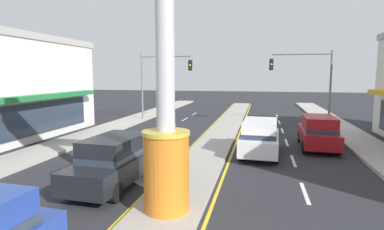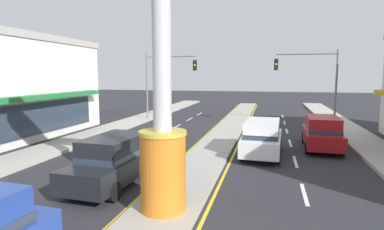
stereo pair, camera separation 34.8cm
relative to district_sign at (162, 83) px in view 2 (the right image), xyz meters
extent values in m
cube|color=#A39E93|center=(0.00, 11.58, -3.95)|extent=(2.18, 52.00, 0.14)
cube|color=#ADA89E|center=(-8.91, 9.58, -3.93)|extent=(2.45, 60.00, 0.18)
cube|color=#ADA89E|center=(8.91, 9.58, -3.93)|extent=(2.45, 60.00, 0.18)
cube|color=silver|center=(-4.39, -1.62, -4.02)|extent=(0.14, 2.20, 0.01)
cube|color=silver|center=(-4.39, 2.78, -4.02)|extent=(0.14, 2.20, 0.01)
cube|color=silver|center=(-4.39, 7.18, -4.02)|extent=(0.14, 2.20, 0.01)
cube|color=silver|center=(-4.39, 11.58, -4.02)|extent=(0.14, 2.20, 0.01)
cube|color=silver|center=(-4.39, 15.98, -4.02)|extent=(0.14, 2.20, 0.01)
cube|color=silver|center=(-4.39, 20.38, -4.02)|extent=(0.14, 2.20, 0.01)
cube|color=silver|center=(-4.39, 24.78, -4.02)|extent=(0.14, 2.20, 0.01)
cube|color=silver|center=(4.39, 2.78, -4.02)|extent=(0.14, 2.20, 0.01)
cube|color=silver|center=(4.39, 7.18, -4.02)|extent=(0.14, 2.20, 0.01)
cube|color=silver|center=(4.39, 11.58, -4.02)|extent=(0.14, 2.20, 0.01)
cube|color=silver|center=(4.39, 15.98, -4.02)|extent=(0.14, 2.20, 0.01)
cube|color=silver|center=(4.39, 20.38, -4.02)|extent=(0.14, 2.20, 0.01)
cube|color=silver|center=(4.39, 24.78, -4.02)|extent=(0.14, 2.20, 0.01)
cube|color=yellow|center=(-1.27, 11.58, -4.02)|extent=(0.12, 52.00, 0.01)
cube|color=yellow|center=(1.27, 11.58, -4.02)|extent=(0.12, 52.00, 0.01)
cylinder|color=orange|center=(0.00, 0.00, -2.71)|extent=(1.38, 1.38, 2.34)
cylinder|color=gold|center=(0.00, 0.00, -1.48)|extent=(1.44, 1.44, 0.12)
cylinder|color=#B7B7BC|center=(0.00, 0.00, 0.88)|extent=(0.55, 0.55, 4.84)
cube|color=#1E7038|center=(-10.76, 5.95, -1.14)|extent=(0.90, 16.32, 0.30)
cube|color=#283342|center=(-11.17, 5.95, -2.52)|extent=(0.08, 15.74, 2.00)
cylinder|color=slate|center=(-8.09, 18.84, -0.92)|extent=(0.16, 0.16, 6.20)
cylinder|color=slate|center=(-5.78, 18.84, 1.88)|extent=(4.62, 0.12, 0.12)
cube|color=black|center=(-3.47, 18.68, 1.07)|extent=(0.32, 0.24, 0.92)
sphere|color=black|center=(-3.47, 18.54, 1.37)|extent=(0.17, 0.17, 0.17)
sphere|color=yellow|center=(-3.47, 18.54, 1.07)|extent=(0.17, 0.17, 0.17)
sphere|color=black|center=(-3.47, 18.54, 0.77)|extent=(0.17, 0.17, 0.17)
cylinder|color=slate|center=(8.09, 18.10, -0.92)|extent=(0.16, 0.16, 6.20)
cylinder|color=slate|center=(5.78, 18.10, 1.88)|extent=(4.62, 0.12, 0.12)
cube|color=black|center=(3.47, 17.94, 1.07)|extent=(0.32, 0.24, 0.92)
sphere|color=black|center=(3.47, 17.80, 1.37)|extent=(0.17, 0.17, 0.17)
sphere|color=yellow|center=(3.47, 17.80, 1.07)|extent=(0.17, 0.17, 0.17)
sphere|color=black|center=(3.47, 17.80, 0.77)|extent=(0.17, 0.17, 0.17)
cube|color=maroon|center=(6.04, 10.40, -3.32)|extent=(2.05, 4.66, 0.80)
cube|color=maroon|center=(6.03, 10.21, -2.52)|extent=(1.76, 2.90, 0.80)
cube|color=#283342|center=(6.03, 10.21, -2.80)|extent=(1.80, 2.93, 0.24)
cylinder|color=black|center=(5.21, 11.85, -3.68)|extent=(0.24, 0.69, 0.68)
cylinder|color=black|center=(6.96, 11.80, -3.68)|extent=(0.24, 0.69, 0.68)
cylinder|color=black|center=(5.12, 9.00, -3.68)|extent=(0.24, 0.69, 0.68)
cylinder|color=black|center=(6.87, 8.94, -3.68)|extent=(0.24, 0.69, 0.68)
cube|color=white|center=(2.74, 8.08, -3.32)|extent=(2.11, 4.68, 0.80)
cube|color=white|center=(2.73, 7.90, -2.52)|extent=(1.80, 2.93, 0.80)
cube|color=#283342|center=(2.73, 7.90, -2.80)|extent=(1.84, 2.96, 0.24)
cylinder|color=black|center=(1.93, 9.55, -3.68)|extent=(0.25, 0.69, 0.68)
cylinder|color=black|center=(3.68, 9.47, -3.68)|extent=(0.25, 0.69, 0.68)
cylinder|color=black|center=(1.80, 6.70, -3.68)|extent=(0.25, 0.69, 0.68)
cylinder|color=black|center=(3.54, 6.62, -3.68)|extent=(0.25, 0.69, 0.68)
cube|color=black|center=(-2.74, 1.97, -3.32)|extent=(2.13, 4.69, 0.80)
cube|color=black|center=(-2.73, 2.15, -2.52)|extent=(1.81, 2.93, 0.80)
cube|color=#283342|center=(-2.73, 2.15, -2.80)|extent=(1.85, 2.96, 0.24)
cylinder|color=black|center=(-1.94, 0.50, -3.68)|extent=(0.25, 0.69, 0.68)
cylinder|color=black|center=(-3.68, 0.59, -3.68)|extent=(0.25, 0.69, 0.68)
cylinder|color=black|center=(-1.79, 3.35, -3.68)|extent=(0.25, 0.69, 0.68)
cylinder|color=black|center=(-3.54, 3.44, -3.68)|extent=(0.25, 0.69, 0.68)
camera|label=1|loc=(2.75, -8.88, 0.24)|focal=29.61mm
camera|label=2|loc=(3.09, -8.80, 0.24)|focal=29.61mm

